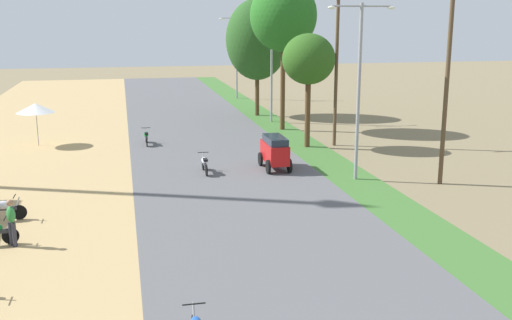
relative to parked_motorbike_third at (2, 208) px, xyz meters
The scene contains 14 objects.
parked_motorbike_third is the anchor object (origin of this frame).
vendor_umbrella 14.36m from the parked_motorbike_third, 91.74° to the left, with size 2.20×2.20×2.52m.
pedestrian_on_shoulder 3.02m from the parked_motorbike_third, 74.07° to the right, with size 0.42×0.43×1.62m.
median_tree_nearest 18.95m from the parked_motorbike_third, 34.85° to the left, with size 3.05×3.05×6.57m.
median_tree_second 23.41m from the parked_motorbike_third, 47.30° to the left, with size 4.40×4.40×9.91m.
median_tree_third 27.70m from the parked_motorbike_third, 57.03° to the left, with size 4.78×4.78×8.87m.
streetlamp_near 15.97m from the parked_motorbike_third, 10.82° to the left, with size 3.16×0.20×8.07m.
streetlamp_mid 25.12m from the parked_motorbike_third, 52.34° to the left, with size 3.16×0.20×7.92m.
streetlamp_far 36.83m from the parked_motorbike_third, 65.57° to the left, with size 3.16×0.20×7.55m.
utility_pole_near 19.30m from the parked_motorbike_third, ahead, with size 1.80×0.20×9.42m.
utility_pole_far 20.49m from the parked_motorbike_third, 32.63° to the left, with size 1.80×0.20×9.13m.
car_van_red 13.12m from the parked_motorbike_third, 24.97° to the left, with size 1.19×2.41×1.67m.
motorbike_ahead_third 10.02m from the parked_motorbike_third, 33.50° to the left, with size 0.54×1.80×0.94m.
motorbike_ahead_fourth 14.39m from the parked_motorbike_third, 65.95° to the left, with size 0.54×1.80×0.94m.
Camera 1 is at (-4.73, -8.23, 7.47)m, focal length 42.89 mm.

